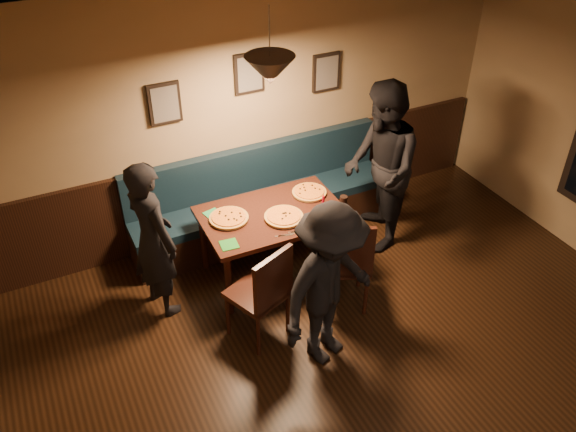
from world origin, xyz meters
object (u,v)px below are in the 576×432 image
object	(u,v)px
booth_bench	(263,197)
diner_front	(329,287)
diner_left	(153,239)
diner_right	(381,168)
chair_near_left	(257,291)
soda_glass	(343,203)
dining_table	(273,243)
chair_near_right	(344,259)
tabasco_bottle	(323,199)

from	to	relation	value
booth_bench	diner_front	bearing A→B (deg)	-97.01
diner_left	diner_right	bearing A→B (deg)	-108.59
chair_near_left	soda_glass	distance (m)	1.29
dining_table	booth_bench	bearing A→B (deg)	75.19
booth_bench	chair_near_right	distance (m)	1.38
dining_table	soda_glass	distance (m)	0.84
diner_right	diner_front	world-z (taller)	diner_right
chair_near_left	diner_left	size ratio (longest dim) A/B	0.64
booth_bench	dining_table	size ratio (longest dim) A/B	2.12
diner_front	soda_glass	distance (m)	1.20
booth_bench	diner_left	xyz separation A→B (m)	(-1.39, -0.63, 0.32)
chair_near_right	booth_bench	bearing A→B (deg)	122.87
dining_table	diner_right	world-z (taller)	diner_right
booth_bench	diner_right	bearing A→B (deg)	-31.71
chair_near_left	diner_front	bearing A→B (deg)	-70.08
dining_table	diner_front	size ratio (longest dim) A/B	0.88
soda_glass	diner_front	bearing A→B (deg)	-125.92
diner_right	soda_glass	size ratio (longest dim) A/B	11.62
booth_bench	chair_near_right	size ratio (longest dim) A/B	2.84
dining_table	diner_left	bearing A→B (deg)	179.40
diner_left	diner_front	size ratio (longest dim) A/B	1.02
chair_near_right	soda_glass	size ratio (longest dim) A/B	6.48
diner_left	tabasco_bottle	bearing A→B (deg)	-111.66
booth_bench	chair_near_left	bearing A→B (deg)	-116.21
dining_table	tabasco_bottle	world-z (taller)	tabasco_bottle
chair_near_right	diner_front	bearing A→B (deg)	-108.74
dining_table	diner_right	bearing A→B (deg)	1.12
chair_near_right	tabasco_bottle	bearing A→B (deg)	103.61
diner_front	soda_glass	bearing A→B (deg)	33.74
booth_bench	chair_near_right	xyz separation A→B (m)	(0.24, -1.36, 0.03)
chair_near_left	diner_front	distance (m)	0.73
diner_right	tabasco_bottle	world-z (taller)	diner_right
dining_table	tabasco_bottle	xyz separation A→B (m)	(0.53, -0.08, 0.44)
booth_bench	soda_glass	size ratio (longest dim) A/B	18.41
chair_near_right	diner_front	world-z (taller)	diner_front
dining_table	tabasco_bottle	size ratio (longest dim) A/B	11.89
booth_bench	tabasco_bottle	world-z (taller)	booth_bench
diner_left	soda_glass	world-z (taller)	diner_left
diner_left	diner_right	size ratio (longest dim) A/B	0.86
diner_front	soda_glass	size ratio (longest dim) A/B	9.85
booth_bench	tabasco_bottle	bearing A→B (deg)	-65.47
booth_bench	soda_glass	distance (m)	1.09
chair_near_right	diner_left	xyz separation A→B (m)	(-1.63, 0.73, 0.29)
dining_table	chair_near_right	world-z (taller)	chair_near_right
diner_left	tabasco_bottle	xyz separation A→B (m)	(1.73, -0.12, 0.00)
chair_near_right	diner_right	world-z (taller)	diner_right
chair_near_left	tabasco_bottle	bearing A→B (deg)	10.01
booth_bench	tabasco_bottle	xyz separation A→B (m)	(0.34, -0.75, 0.32)
dining_table	chair_near_left	world-z (taller)	chair_near_left
soda_glass	tabasco_bottle	bearing A→B (deg)	125.73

